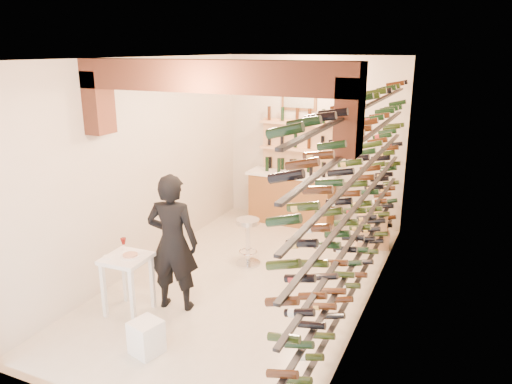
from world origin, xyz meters
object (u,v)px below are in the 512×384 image
wine_rack (356,193)px  white_stool (146,337)px  tasting_table (127,267)px  crate_lower (371,238)px  chrome_barstool (248,238)px  person (173,243)px  back_counter (291,197)px

wine_rack → white_stool: 3.07m
tasting_table → white_stool: 1.08m
wine_rack → crate_lower: wine_rack is taller
chrome_barstool → crate_lower: bearing=43.0°
tasting_table → crate_lower: bearing=53.0°
person → chrome_barstool: size_ratio=2.41×
crate_lower → tasting_table: bearing=-124.9°
back_counter → tasting_table: 4.13m
crate_lower → person: bearing=-122.1°
person → crate_lower: size_ratio=3.37×
back_counter → chrome_barstool: (0.05, -2.11, -0.09)m
wine_rack → tasting_table: (-2.57, -1.42, -0.91)m
person → crate_lower: bearing=-134.5°
person → chrome_barstool: bearing=-113.6°
chrome_barstool → back_counter: bearing=91.4°
tasting_table → person: (0.47, 0.36, 0.27)m
wine_rack → chrome_barstool: wine_rack is taller
back_counter → chrome_barstool: size_ratio=2.24×
tasting_table → person: 0.65m
white_stool → chrome_barstool: chrome_barstool is taller
white_stool → crate_lower: (1.69, 4.14, -0.03)m
chrome_barstool → tasting_table: bearing=-112.0°
wine_rack → crate_lower: 2.50m
wine_rack → person: wine_rack is taller
person → chrome_barstool: (0.32, 1.59, -0.48)m
back_counter → person: bearing=-94.1°
wine_rack → back_counter: (-1.83, 2.65, -1.02)m
back_counter → white_stool: (0.01, -4.71, -0.34)m
back_counter → tasting_table: (-0.74, -4.06, 0.11)m
back_counter → crate_lower: bearing=-18.7°
wine_rack → crate_lower: size_ratio=10.48×
white_stool → person: (-0.27, 1.01, 0.72)m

